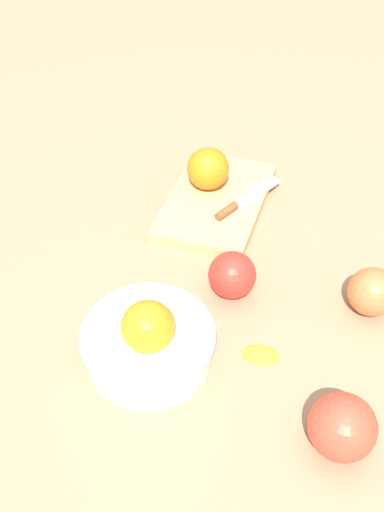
{
  "coord_description": "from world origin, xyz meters",
  "views": [
    {
      "loc": [
        -0.64,
        -0.11,
        0.67
      ],
      "look_at": [
        -0.02,
        0.08,
        0.04
      ],
      "focal_mm": 42.52,
      "sensor_mm": 36.0,
      "label": 1
    }
  ],
  "objects_px": {
    "bowl": "(148,340)",
    "apple_front_center": "(372,292)",
    "apple_mid_left": "(232,275)",
    "cutting_board": "(216,202)",
    "apple_front_left": "(342,427)",
    "knife": "(240,203)",
    "orange_on_board": "(208,169)"
  },
  "relations": [
    {
      "from": "apple_front_left",
      "to": "bowl",
      "type": "bearing_deg",
      "value": 77.96
    },
    {
      "from": "apple_front_left",
      "to": "cutting_board",
      "type": "bearing_deg",
      "value": 33.46
    },
    {
      "from": "orange_on_board",
      "to": "apple_front_left",
      "type": "xyz_separation_m",
      "value": [
        -0.42,
        -0.28,
        -0.02
      ]
    },
    {
      "from": "orange_on_board",
      "to": "apple_front_center",
      "type": "relative_size",
      "value": 1.03
    },
    {
      "from": "cutting_board",
      "to": "apple_front_center",
      "type": "distance_m",
      "value": 0.32
    },
    {
      "from": "orange_on_board",
      "to": "apple_mid_left",
      "type": "bearing_deg",
      "value": -155.41
    },
    {
      "from": "cutting_board",
      "to": "orange_on_board",
      "type": "height_order",
      "value": "orange_on_board"
    },
    {
      "from": "bowl",
      "to": "knife",
      "type": "bearing_deg",
      "value": -7.73
    },
    {
      "from": "bowl",
      "to": "apple_mid_left",
      "type": "xyz_separation_m",
      "value": [
        0.15,
        -0.08,
        -0.0
      ]
    },
    {
      "from": "knife",
      "to": "apple_front_left",
      "type": "xyz_separation_m",
      "value": [
        -0.38,
        -0.21,
        0.02
      ]
    },
    {
      "from": "bowl",
      "to": "apple_mid_left",
      "type": "height_order",
      "value": "bowl"
    },
    {
      "from": "bowl",
      "to": "knife",
      "type": "height_order",
      "value": "bowl"
    },
    {
      "from": "knife",
      "to": "apple_mid_left",
      "type": "xyz_separation_m",
      "value": [
        -0.18,
        -0.03,
        0.01
      ]
    },
    {
      "from": "bowl",
      "to": "orange_on_board",
      "type": "bearing_deg",
      "value": 3.47
    },
    {
      "from": "apple_mid_left",
      "to": "orange_on_board",
      "type": "bearing_deg",
      "value": 24.59
    },
    {
      "from": "cutting_board",
      "to": "apple_front_center",
      "type": "bearing_deg",
      "value": -120.27
    },
    {
      "from": "apple_mid_left",
      "to": "cutting_board",
      "type": "bearing_deg",
      "value": 21.97
    },
    {
      "from": "orange_on_board",
      "to": "apple_mid_left",
      "type": "relative_size",
      "value": 1.03
    },
    {
      "from": "knife",
      "to": "apple_front_center",
      "type": "height_order",
      "value": "apple_front_center"
    },
    {
      "from": "apple_front_center",
      "to": "apple_mid_left",
      "type": "height_order",
      "value": "same"
    },
    {
      "from": "bowl",
      "to": "cutting_board",
      "type": "relative_size",
      "value": 0.73
    },
    {
      "from": "apple_front_left",
      "to": "apple_front_center",
      "type": "relative_size",
      "value": 1.15
    },
    {
      "from": "orange_on_board",
      "to": "apple_front_left",
      "type": "bearing_deg",
      "value": -146.11
    },
    {
      "from": "knife",
      "to": "apple_front_left",
      "type": "bearing_deg",
      "value": -150.73
    },
    {
      "from": "apple_front_center",
      "to": "knife",
      "type": "bearing_deg",
      "value": 56.57
    },
    {
      "from": "cutting_board",
      "to": "orange_on_board",
      "type": "distance_m",
      "value": 0.06
    },
    {
      "from": "knife",
      "to": "apple_front_center",
      "type": "relative_size",
      "value": 2.07
    },
    {
      "from": "bowl",
      "to": "apple_front_center",
      "type": "xyz_separation_m",
      "value": [
        0.17,
        -0.27,
        -0.0
      ]
    },
    {
      "from": "orange_on_board",
      "to": "apple_front_center",
      "type": "distance_m",
      "value": 0.35
    },
    {
      "from": "cutting_board",
      "to": "apple_front_center",
      "type": "xyz_separation_m",
      "value": [
        -0.16,
        -0.27,
        0.03
      ]
    },
    {
      "from": "cutting_board",
      "to": "orange_on_board",
      "type": "xyz_separation_m",
      "value": [
        0.03,
        0.02,
        0.05
      ]
    },
    {
      "from": "cutting_board",
      "to": "apple_mid_left",
      "type": "distance_m",
      "value": 0.2
    }
  ]
}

